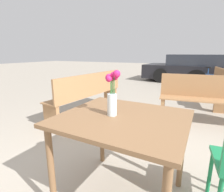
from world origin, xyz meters
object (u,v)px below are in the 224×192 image
object	(u,v)px
parked_car	(200,69)
bench_far	(218,85)
bench_near	(216,98)
bench_middle	(89,93)
table_front	(123,128)
bicycle	(213,82)
flower_vase	(112,95)

from	to	relation	value
parked_car	bench_far	bearing A→B (deg)	-82.34
bench_near	bench_middle	bearing A→B (deg)	-163.87
bench_far	table_front	bearing A→B (deg)	-104.34
bench_far	bicycle	world-z (taller)	bench_far
flower_vase	bicycle	size ratio (longest dim) A/B	0.22
bench_far	parked_car	world-z (taller)	parked_car
bicycle	bench_near	bearing A→B (deg)	-92.36
bench_middle	bench_far	xyz separation A→B (m)	(2.33, 2.15, -0.01)
bench_middle	parked_car	world-z (taller)	parked_car
flower_vase	bicycle	distance (m)	5.00
bench_middle	parked_car	bearing A→B (deg)	70.94
table_front	parked_car	bearing A→B (deg)	85.86
bench_far	bicycle	size ratio (longest dim) A/B	1.06
bench_near	parked_car	xyz separation A→B (m)	(-0.30, 4.81, 0.09)
bench_far	bench_near	bearing A→B (deg)	-95.32
bench_middle	parked_car	size ratio (longest dim) A/B	0.40
bench_near	bench_middle	xyz separation A→B (m)	(-2.19, -0.63, -0.00)
bicycle	bench_far	bearing A→B (deg)	-88.40
bicycle	parked_car	bearing A→B (deg)	100.77
bench_middle	bicycle	xyz separation A→B (m)	(2.29, 3.28, -0.10)
bicycle	flower_vase	bearing A→B (deg)	-101.69
table_front	flower_vase	size ratio (longest dim) A/B	2.76
bench_near	bicycle	bearing A→B (deg)	87.64
table_front	bench_middle	bearing A→B (deg)	131.00
bench_near	bicycle	xyz separation A→B (m)	(0.11, 2.65, -0.11)
parked_car	flower_vase	bearing A→B (deg)	-94.84
bench_near	bench_far	size ratio (longest dim) A/B	1.10
flower_vase	bicycle	world-z (taller)	flower_vase
bench_near	bicycle	world-z (taller)	bench_near
table_front	bench_middle	xyz separation A→B (m)	(-1.37, 1.58, -0.17)
bench_near	parked_car	bearing A→B (deg)	93.61
bench_middle	bicycle	distance (m)	4.00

